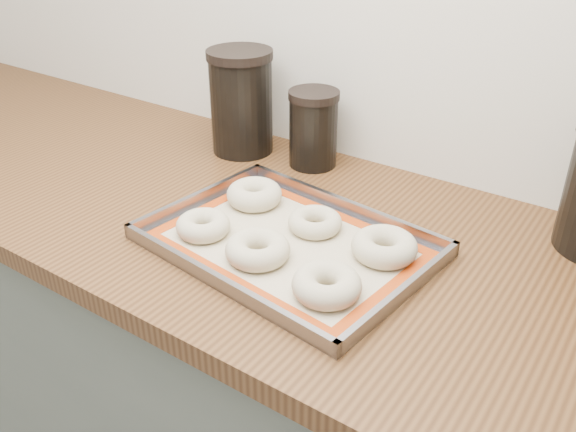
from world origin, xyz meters
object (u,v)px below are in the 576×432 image
Objects in this scene: bagel_back_mid at (315,222)px; canister_left at (241,102)px; bagel_front_right at (327,285)px; bagel_back_left at (254,194)px; baking_tray at (288,243)px; canister_mid at (313,128)px; bagel_front_left at (203,225)px; bagel_back_right at (384,247)px; bagel_front_mid at (258,249)px.

bagel_back_mid is 0.40m from canister_left.
bagel_back_left is (-0.26, 0.17, 0.00)m from bagel_front_right.
baking_tray is 0.15m from bagel_front_right.
baking_tray is at bearing -41.42° from canister_left.
bagel_back_left is 0.46× the size of canister_left.
baking_tray is at bearing -64.51° from canister_mid.
bagel_back_right reaches higher than bagel_front_left.
bagel_back_left is 0.64× the size of canister_mid.
bagel_front_right reaches higher than bagel_back_mid.
baking_tray is at bearing 146.64° from bagel_front_right.
canister_mid is (-0.00, 0.36, 0.06)m from bagel_front_left.
bagel_back_mid is at bearing 78.31° from bagel_front_mid.
baking_tray is 0.16m from bagel_back_left.
bagel_back_right is 0.39m from canister_mid.
canister_left is at bearing -172.10° from canister_mid.
bagel_front_left reaches higher than baking_tray.
baking_tray is at bearing 76.49° from bagel_front_mid.
bagel_back_mid is at bearing 176.80° from bagel_back_right.
bagel_back_left is at bearing -47.08° from canister_left.
canister_left is at bearing 138.58° from baking_tray.
bagel_front_mid is 0.14m from bagel_front_right.
bagel_back_right is at bearing -39.75° from canister_mid.
bagel_front_left is at bearing 175.96° from bagel_front_mid.
canister_left is (-0.18, 0.33, 0.09)m from bagel_front_left.
baking_tray is 4.75× the size of bagel_back_left.
canister_left reaches higher than bagel_back_mid.
bagel_front_mid is 1.01× the size of bagel_front_right.
canister_left is at bearing 154.66° from bagel_back_right.
bagel_front_mid is 0.47m from canister_left.
canister_left is at bearing 140.71° from bagel_front_right.
bagel_back_right is at bearing 21.42° from baking_tray.
bagel_back_mid is 0.58× the size of canister_mid.
bagel_front_mid is 0.98× the size of bagel_back_right.
bagel_front_right is at bearing -52.41° from bagel_back_mid.
baking_tray is 5.29× the size of bagel_front_left.
baking_tray is 0.15m from bagel_front_left.
bagel_front_mid is at bearing -48.74° from canister_left.
baking_tray is at bearing -99.91° from bagel_back_mid.
canister_left is (-0.32, 0.28, 0.11)m from baking_tray.
bagel_front_left is 0.39m from canister_left.
bagel_back_right is 0.48× the size of canister_left.
canister_mid is at bearing 92.56° from bagel_back_left.
canister_left is (-0.44, 0.36, 0.09)m from bagel_front_right.
canister_left is at bearing 132.92° from bagel_back_left.
bagel_back_left is at bearing 174.96° from bagel_back_right.
bagel_back_left is at bearing -87.44° from canister_mid.
bagel_back_left is (-0.12, 0.15, 0.00)m from bagel_front_mid.
bagel_back_left is at bearing 87.87° from bagel_front_left.
bagel_back_left is 0.15m from bagel_back_mid.
bagel_front_right and bagel_back_left have the same top height.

